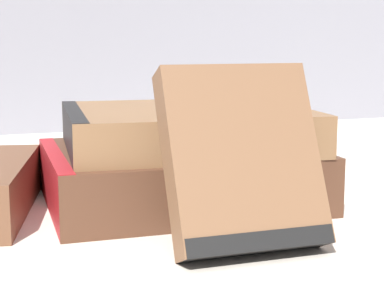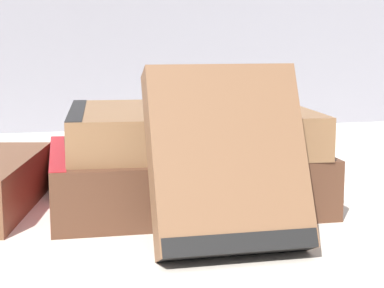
{
  "view_description": "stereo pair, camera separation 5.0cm",
  "coord_description": "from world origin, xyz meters",
  "px_view_note": "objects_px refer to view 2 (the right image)",
  "views": [
    {
      "loc": [
        -0.1,
        -0.46,
        0.14
      ],
      "look_at": [
        0.06,
        0.01,
        0.05
      ],
      "focal_mm": 60.0,
      "sensor_mm": 36.0,
      "label": 1
    },
    {
      "loc": [
        -0.06,
        -0.48,
        0.14
      ],
      "look_at": [
        0.06,
        0.01,
        0.05
      ],
      "focal_mm": 60.0,
      "sensor_mm": 36.0,
      "label": 2
    }
  ],
  "objects_px": {
    "book_flat_bottom": "(175,175)",
    "book_flat_top": "(182,128)",
    "book_leaning_front": "(228,167)",
    "reading_glasses": "(97,173)",
    "pocket_watch": "(215,104)"
  },
  "relations": [
    {
      "from": "pocket_watch",
      "to": "book_flat_bottom",
      "type": "bearing_deg",
      "value": 178.09
    },
    {
      "from": "book_flat_bottom",
      "to": "reading_glasses",
      "type": "distance_m",
      "value": 0.14
    },
    {
      "from": "book_leaning_front",
      "to": "pocket_watch",
      "type": "xyz_separation_m",
      "value": [
        0.03,
        0.13,
        0.03
      ]
    },
    {
      "from": "book_flat_bottom",
      "to": "book_leaning_front",
      "type": "distance_m",
      "value": 0.13
    },
    {
      "from": "book_leaning_front",
      "to": "pocket_watch",
      "type": "relative_size",
      "value": 2.31
    },
    {
      "from": "pocket_watch",
      "to": "reading_glasses",
      "type": "distance_m",
      "value": 0.18
    },
    {
      "from": "pocket_watch",
      "to": "book_flat_top",
      "type": "bearing_deg",
      "value": 173.77
    },
    {
      "from": "book_flat_bottom",
      "to": "book_flat_top",
      "type": "bearing_deg",
      "value": 16.81
    },
    {
      "from": "book_leaning_front",
      "to": "reading_glasses",
      "type": "relative_size",
      "value": 1.17
    },
    {
      "from": "book_flat_top",
      "to": "reading_glasses",
      "type": "height_order",
      "value": "book_flat_top"
    },
    {
      "from": "book_leaning_front",
      "to": "reading_glasses",
      "type": "xyz_separation_m",
      "value": [
        -0.06,
        0.26,
        -0.05
      ]
    },
    {
      "from": "book_leaning_front",
      "to": "reading_glasses",
      "type": "distance_m",
      "value": 0.27
    },
    {
      "from": "book_flat_bottom",
      "to": "book_flat_top",
      "type": "relative_size",
      "value": 1.05
    },
    {
      "from": "book_leaning_front",
      "to": "pocket_watch",
      "type": "bearing_deg",
      "value": 78.89
    },
    {
      "from": "book_leaning_front",
      "to": "pocket_watch",
      "type": "distance_m",
      "value": 0.13
    }
  ]
}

